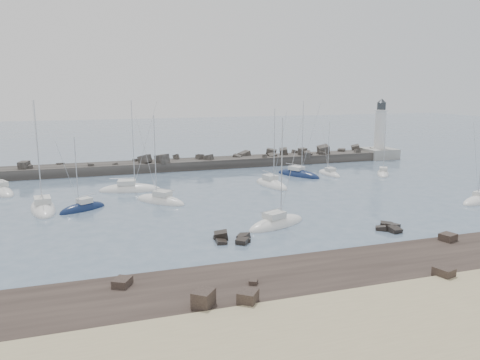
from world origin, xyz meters
name	(u,v)px	position (x,y,z in m)	size (l,w,h in m)	color
ground	(242,216)	(0.00, 0.00, 0.00)	(400.00, 400.00, 0.00)	slate
sand_strip	(396,340)	(0.00, -32.00, 0.00)	(140.00, 14.00, 1.00)	tan
rock_shelf	(322,281)	(-0.16, -22.00, 0.03)	(140.00, 12.00, 1.96)	black
rock_cluster_near	(232,240)	(-4.20, -9.14, 0.10)	(4.34, 3.96, 1.63)	black
rock_cluster_far	(389,229)	(14.70, -10.83, -0.01)	(3.33, 4.01, 1.49)	black
breakwater	(148,169)	(-7.02, 38.00, 0.30)	(115.00, 7.26, 5.37)	#2F2D2A
lighthouse	(379,145)	(47.00, 38.00, 3.09)	(7.00, 7.00, 14.60)	gray
sailboat_2	(83,209)	(-19.60, 9.77, 0.15)	(6.86, 5.27, 10.93)	#101F45
sailboat_3	(43,209)	(-24.74, 11.37, 0.16)	(4.49, 10.45, 16.01)	white
sailboat_4	(130,190)	(-12.35, 19.89, 0.14)	(10.32, 4.94, 15.59)	white
sailboat_5	(160,201)	(-8.86, 10.73, 0.15)	(7.62, 8.21, 13.64)	white
sailboat_6	(271,185)	(10.82, 16.37, 0.16)	(4.27, 9.21, 14.15)	white
sailboat_7	(277,224)	(2.63, -5.40, 0.15)	(9.19, 5.98, 14.03)	white
sailboat_8	(298,175)	(19.24, 23.51, 0.14)	(6.89, 9.87, 15.02)	#101F45
sailboat_9	(329,174)	(25.18, 22.34, 0.13)	(2.52, 6.97, 10.94)	white
sailboat_10	(480,201)	(35.46, -3.71, 0.13)	(8.54, 4.92, 12.84)	white
sailboat_11	(383,174)	(35.02, 19.18, 0.14)	(5.73, 7.01, 11.21)	white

